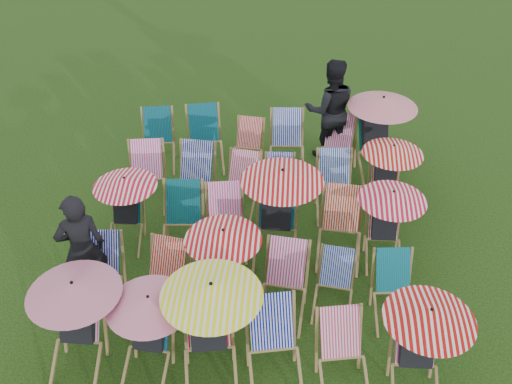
# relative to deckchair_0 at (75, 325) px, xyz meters

# --- Properties ---
(ground) EXTENTS (100.00, 100.00, 0.00)m
(ground) POSITION_rel_deckchair_0_xyz_m (2.05, 2.16, -0.70)
(ground) COLOR black
(ground) RESTS_ON ground
(deckchair_0) EXTENTS (1.12, 1.16, 1.32)m
(deckchair_0) POSITION_rel_deckchair_0_xyz_m (0.00, 0.00, 0.00)
(deckchair_0) COLOR olive
(deckchair_0) RESTS_ON ground
(deckchair_1) EXTENTS (1.02, 1.07, 1.20)m
(deckchair_1) POSITION_rel_deckchair_0_xyz_m (0.88, -0.03, -0.06)
(deckchair_1) COLOR olive
(deckchair_1) RESTS_ON ground
(deckchair_2) EXTENTS (1.20, 1.30, 1.42)m
(deckchair_2) POSITION_rel_deckchair_0_xyz_m (1.64, -0.01, 0.05)
(deckchair_2) COLOR olive
(deckchair_2) RESTS_ON ground
(deckchair_3) EXTENTS (0.83, 1.03, 1.01)m
(deckchair_3) POSITION_rel_deckchair_0_xyz_m (2.41, -0.06, -0.19)
(deckchair_3) COLOR olive
(deckchair_3) RESTS_ON ground
(deckchair_4) EXTENTS (0.75, 0.94, 0.92)m
(deckchair_4) POSITION_rel_deckchair_0_xyz_m (3.23, -0.09, -0.24)
(deckchair_4) COLOR olive
(deckchair_4) RESTS_ON ground
(deckchair_5) EXTENTS (1.06, 1.10, 1.25)m
(deckchair_5) POSITION_rel_deckchair_0_xyz_m (4.10, -0.06, -0.04)
(deckchair_5) COLOR olive
(deckchair_5) RESTS_ON ground
(deckchair_6) EXTENTS (0.65, 0.88, 0.93)m
(deckchair_6) POSITION_rel_deckchair_0_xyz_m (-0.05, 1.06, -0.23)
(deckchair_6) COLOR olive
(deckchair_6) RESTS_ON ground
(deckchair_7) EXTENTS (0.76, 0.96, 0.94)m
(deckchair_7) POSITION_rel_deckchair_0_xyz_m (0.85, 0.98, -0.23)
(deckchair_7) COLOR olive
(deckchair_7) RESTS_ON ground
(deckchair_8) EXTENTS (1.04, 1.10, 1.23)m
(deckchair_8) POSITION_rel_deckchair_0_xyz_m (1.63, 1.15, -0.05)
(deckchair_8) COLOR olive
(deckchair_8) RESTS_ON ground
(deckchair_9) EXTENTS (0.75, 0.96, 0.97)m
(deckchair_9) POSITION_rel_deckchair_0_xyz_m (2.48, 1.02, -0.21)
(deckchair_9) COLOR olive
(deckchair_9) RESTS_ON ground
(deckchair_10) EXTENTS (0.64, 0.82, 0.82)m
(deckchair_10) POSITION_rel_deckchair_0_xyz_m (3.18, 1.12, -0.29)
(deckchair_10) COLOR olive
(deckchair_10) RESTS_ON ground
(deckchair_11) EXTENTS (0.66, 0.86, 0.88)m
(deckchair_11) POSITION_rel_deckchair_0_xyz_m (3.98, 1.05, -0.26)
(deckchair_11) COLOR olive
(deckchair_11) RESTS_ON ground
(deckchair_12) EXTENTS (0.97, 1.01, 1.15)m
(deckchair_12) POSITION_rel_deckchair_0_xyz_m (0.00, 2.32, -0.09)
(deckchair_12) COLOR olive
(deckchair_12) RESTS_ON ground
(deckchair_13) EXTENTS (0.72, 0.97, 1.01)m
(deckchair_13) POSITION_rel_deckchair_0_xyz_m (0.91, 2.19, -0.20)
(deckchair_13) COLOR olive
(deckchair_13) RESTS_ON ground
(deckchair_14) EXTENTS (0.76, 0.97, 0.96)m
(deckchair_14) POSITION_rel_deckchair_0_xyz_m (1.56, 2.27, -0.22)
(deckchair_14) COLOR olive
(deckchair_14) RESTS_ON ground
(deckchair_15) EXTENTS (1.22, 1.27, 1.45)m
(deckchair_15) POSITION_rel_deckchair_0_xyz_m (2.35, 2.24, 0.07)
(deckchair_15) COLOR olive
(deckchair_15) RESTS_ON ground
(deckchair_16) EXTENTS (0.75, 0.99, 1.02)m
(deckchair_16) POSITION_rel_deckchair_0_xyz_m (3.30, 2.21, -0.19)
(deckchair_16) COLOR olive
(deckchair_16) RESTS_ON ground
(deckchair_17) EXTENTS (1.00, 1.04, 1.19)m
(deckchair_17) POSITION_rel_deckchair_0_xyz_m (3.97, 2.21, -0.07)
(deckchair_17) COLOR olive
(deckchair_17) RESTS_ON ground
(deckchair_18) EXTENTS (0.77, 0.99, 0.99)m
(deckchair_18) POSITION_rel_deckchair_0_xyz_m (0.09, 3.34, -0.20)
(deckchair_18) COLOR olive
(deckchair_18) RESTS_ON ground
(deckchair_19) EXTENTS (0.74, 0.98, 1.01)m
(deckchair_19) POSITION_rel_deckchair_0_xyz_m (0.91, 3.32, -0.19)
(deckchair_19) COLOR olive
(deckchair_19) RESTS_ON ground
(deckchair_20) EXTENTS (0.74, 0.93, 0.91)m
(deckchair_20) POSITION_rel_deckchair_0_xyz_m (1.69, 3.28, -0.24)
(deckchair_20) COLOR olive
(deckchair_20) RESTS_ON ground
(deckchair_21) EXTENTS (0.57, 0.79, 0.84)m
(deckchair_21) POSITION_rel_deckchair_0_xyz_m (2.34, 3.39, -0.28)
(deckchair_21) COLOR olive
(deckchair_21) RESTS_ON ground
(deckchair_22) EXTENTS (0.70, 0.94, 0.98)m
(deckchair_22) POSITION_rel_deckchair_0_xyz_m (3.27, 3.30, -0.21)
(deckchair_22) COLOR olive
(deckchair_22) RESTS_ON ground
(deckchair_23) EXTENTS (0.99, 1.04, 1.18)m
(deckchair_23) POSITION_rel_deckchair_0_xyz_m (4.13, 3.46, -0.08)
(deckchair_23) COLOR olive
(deckchair_23) RESTS_ON ground
(deckchair_24) EXTENTS (0.76, 0.97, 0.97)m
(deckchair_24) POSITION_rel_deckchair_0_xyz_m (0.04, 4.52, -0.21)
(deckchair_24) COLOR olive
(deckchair_24) RESTS_ON ground
(deckchair_25) EXTENTS (0.85, 1.06, 1.03)m
(deckchair_25) POSITION_rel_deckchair_0_xyz_m (0.92, 4.58, -0.18)
(deckchair_25) COLOR olive
(deckchair_25) RESTS_ON ground
(deckchair_26) EXTENTS (0.65, 0.84, 0.85)m
(deckchair_26) POSITION_rel_deckchair_0_xyz_m (1.71, 4.55, -0.28)
(deckchair_26) COLOR olive
(deckchair_26) RESTS_ON ground
(deckchair_27) EXTENTS (0.72, 0.97, 1.01)m
(deckchair_27) POSITION_rel_deckchair_0_xyz_m (2.44, 4.55, -0.19)
(deckchair_27) COLOR olive
(deckchair_27) RESTS_ON ground
(deckchair_28) EXTENTS (0.78, 0.98, 0.95)m
(deckchair_28) POSITION_rel_deckchair_0_xyz_m (3.36, 4.57, -0.22)
(deckchair_28) COLOR olive
(deckchair_28) RESTS_ON ground
(deckchair_29) EXTENTS (1.23, 1.34, 1.45)m
(deckchair_29) POSITION_rel_deckchair_0_xyz_m (4.06, 4.56, 0.07)
(deckchair_29) COLOR olive
(deckchair_29) RESTS_ON ground
(person_left) EXTENTS (0.76, 0.65, 1.75)m
(person_left) POSITION_rel_deckchair_0_xyz_m (-0.25, 1.15, 0.18)
(person_left) COLOR black
(person_left) RESTS_ON ground
(person_rear) EXTENTS (1.04, 0.86, 1.96)m
(person_rear) POSITION_rel_deckchair_0_xyz_m (3.20, 5.03, 0.28)
(person_rear) COLOR black
(person_rear) RESTS_ON ground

